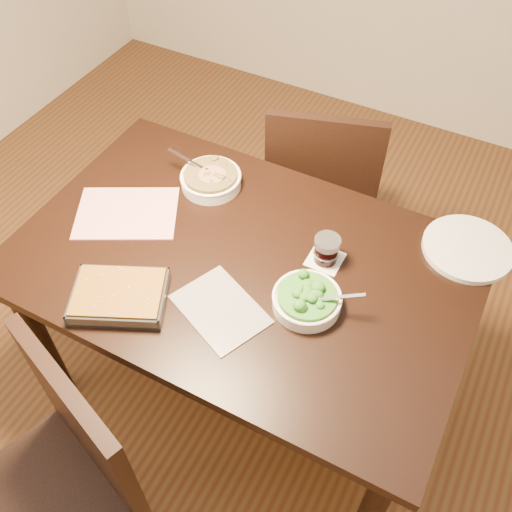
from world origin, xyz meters
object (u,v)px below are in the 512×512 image
(table, at_px, (242,279))
(baking_dish, at_px, (119,296))
(stew_bowl, at_px, (211,179))
(chair_far, at_px, (322,184))
(dinner_plate, at_px, (468,248))
(broccoli_bowl, at_px, (307,299))
(wine_tumbler, at_px, (327,249))
(chair_near, at_px, (60,483))

(table, height_order, baking_dish, baking_dish)
(table, distance_m, baking_dish, 0.40)
(stew_bowl, height_order, chair_far, chair_far)
(stew_bowl, height_order, dinner_plate, stew_bowl)
(dinner_plate, bearing_deg, chair_far, 152.30)
(table, bearing_deg, broccoli_bowl, -14.28)
(table, distance_m, stew_bowl, 0.38)
(wine_tumbler, relative_size, dinner_plate, 0.32)
(table, xyz_separation_m, stew_bowl, (-0.26, 0.25, 0.12))
(broccoli_bowl, relative_size, chair_far, 0.24)
(chair_near, bearing_deg, table, 98.69)
(chair_far, bearing_deg, stew_bowl, 42.75)
(broccoli_bowl, height_order, dinner_plate, broccoli_bowl)
(table, height_order, stew_bowl, stew_bowl)
(baking_dish, relative_size, chair_near, 0.34)
(stew_bowl, bearing_deg, baking_dish, -87.90)
(wine_tumbler, bearing_deg, stew_bowl, 165.18)
(chair_near, xyz_separation_m, chair_far, (0.14, 1.43, -0.02))
(table, height_order, broccoli_bowl, broccoli_bowl)
(table, relative_size, chair_far, 1.53)
(table, relative_size, broccoli_bowl, 6.38)
(dinner_plate, bearing_deg, wine_tumbler, -147.42)
(table, relative_size, baking_dish, 4.36)
(table, bearing_deg, dinner_plate, 30.96)
(baking_dish, xyz_separation_m, dinner_plate, (0.84, 0.66, -0.01))
(baking_dish, xyz_separation_m, chair_near, (0.09, -0.45, -0.24))
(dinner_plate, distance_m, chair_near, 1.36)
(table, relative_size, chair_near, 1.46)
(wine_tumbler, relative_size, chair_far, 0.10)
(table, xyz_separation_m, baking_dish, (-0.24, -0.30, 0.12))
(baking_dish, bearing_deg, dinner_plate, 13.25)
(baking_dish, bearing_deg, chair_near, -103.81)
(stew_bowl, bearing_deg, table, -44.07)
(dinner_plate, bearing_deg, table, -149.04)
(broccoli_bowl, distance_m, chair_near, 0.83)
(broccoli_bowl, xyz_separation_m, wine_tumbler, (-0.02, 0.18, 0.02))
(chair_near, relative_size, chair_far, 1.05)
(chair_near, bearing_deg, wine_tumbler, 86.65)
(table, bearing_deg, stew_bowl, 135.93)
(wine_tumbler, relative_size, chair_near, 0.09)
(table, xyz_separation_m, chair_far, (-0.01, 0.68, -0.14))
(chair_near, distance_m, chair_far, 1.44)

